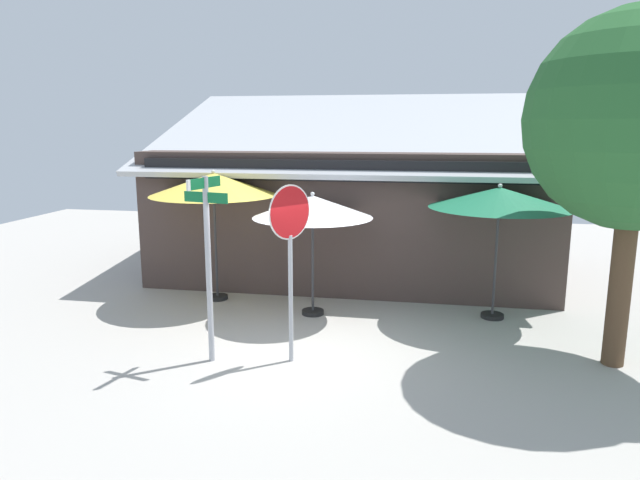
# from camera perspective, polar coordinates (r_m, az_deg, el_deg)

# --- Properties ---
(ground_plane) EXTENTS (28.00, 28.00, 0.10)m
(ground_plane) POSITION_cam_1_polar(r_m,az_deg,el_deg) (9.95, -1.63, -10.69)
(ground_plane) COLOR #ADA8A0
(cafe_building) EXTENTS (9.73, 5.80, 4.58)m
(cafe_building) POSITION_cam_1_polar(r_m,az_deg,el_deg) (14.68, 3.55, 3.36)
(cafe_building) COLOR #473833
(cafe_building) RESTS_ON ground
(street_sign_post) EXTENTS (0.76, 0.81, 2.94)m
(street_sign_post) POSITION_cam_1_polar(r_m,az_deg,el_deg) (8.94, -11.16, -1.16)
(street_sign_post) COLOR #A8AAB2
(street_sign_post) RESTS_ON ground
(stop_sign) EXTENTS (0.48, 0.71, 2.82)m
(stop_sign) POSITION_cam_1_polar(r_m,az_deg,el_deg) (8.73, -3.01, 0.19)
(stop_sign) COLOR #A8AAB2
(stop_sign) RESTS_ON ground
(patio_umbrella_mustard_left) EXTENTS (2.67, 2.67, 2.79)m
(patio_umbrella_mustard_left) POSITION_cam_1_polar(r_m,az_deg,el_deg) (12.14, -10.60, 5.44)
(patio_umbrella_mustard_left) COLOR black
(patio_umbrella_mustard_left) RESTS_ON ground
(patio_umbrella_ivory_center) EXTENTS (2.33, 2.33, 2.45)m
(patio_umbrella_ivory_center) POSITION_cam_1_polar(r_m,az_deg,el_deg) (10.97, -0.75, 3.28)
(patio_umbrella_ivory_center) COLOR black
(patio_umbrella_ivory_center) RESTS_ON ground
(patio_umbrella_forest_green_right) EXTENTS (2.64, 2.64, 2.63)m
(patio_umbrella_forest_green_right) POSITION_cam_1_polar(r_m,az_deg,el_deg) (11.24, 17.49, 3.98)
(patio_umbrella_forest_green_right) COLOR black
(patio_umbrella_forest_green_right) RESTS_ON ground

